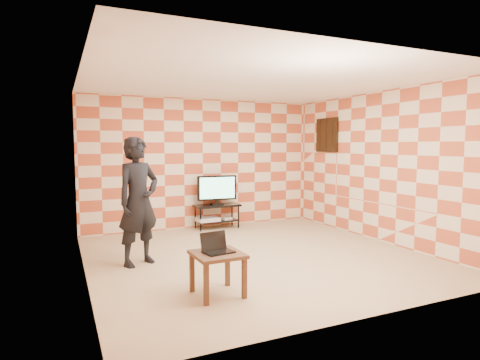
% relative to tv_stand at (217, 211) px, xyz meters
% --- Properties ---
extents(floor, '(5.00, 5.00, 0.00)m').
position_rel_tv_stand_xyz_m(floor, '(-0.21, -2.22, -0.36)').
color(floor, tan).
rests_on(floor, ground).
extents(wall_back, '(5.00, 0.02, 2.70)m').
position_rel_tv_stand_xyz_m(wall_back, '(-0.21, 0.28, 0.99)').
color(wall_back, beige).
rests_on(wall_back, ground).
extents(wall_front, '(5.00, 0.02, 2.70)m').
position_rel_tv_stand_xyz_m(wall_front, '(-0.21, -4.72, 0.99)').
color(wall_front, beige).
rests_on(wall_front, ground).
extents(wall_left, '(0.02, 5.00, 2.70)m').
position_rel_tv_stand_xyz_m(wall_left, '(-2.71, -2.22, 0.99)').
color(wall_left, beige).
rests_on(wall_left, ground).
extents(wall_right, '(0.02, 5.00, 2.70)m').
position_rel_tv_stand_xyz_m(wall_right, '(2.29, -2.22, 0.99)').
color(wall_right, beige).
rests_on(wall_right, ground).
extents(ceiling, '(5.00, 5.00, 0.02)m').
position_rel_tv_stand_xyz_m(ceiling, '(-0.21, -2.22, 2.34)').
color(ceiling, white).
rests_on(ceiling, wall_back).
extents(wall_art, '(0.04, 0.72, 0.72)m').
position_rel_tv_stand_xyz_m(wall_art, '(2.26, -0.67, 1.59)').
color(wall_art, black).
rests_on(wall_art, wall_right).
extents(tv_stand, '(0.95, 0.43, 0.50)m').
position_rel_tv_stand_xyz_m(tv_stand, '(0.00, 0.00, 0.00)').
color(tv_stand, black).
rests_on(tv_stand, floor).
extents(tv, '(0.84, 0.18, 0.61)m').
position_rel_tv_stand_xyz_m(tv, '(0.00, -0.00, 0.47)').
color(tv, black).
rests_on(tv, tv_stand).
extents(dvd_player, '(0.47, 0.34, 0.07)m').
position_rel_tv_stand_xyz_m(dvd_player, '(-0.22, -0.04, -0.15)').
color(dvd_player, silver).
rests_on(dvd_player, tv_stand).
extents(game_console, '(0.23, 0.19, 0.05)m').
position_rel_tv_stand_xyz_m(game_console, '(0.21, -0.02, -0.17)').
color(game_console, silver).
rests_on(game_console, tv_stand).
extents(side_table, '(0.57, 0.57, 0.50)m').
position_rel_tv_stand_xyz_m(side_table, '(-1.35, -3.52, 0.05)').
color(side_table, '#331F14').
rests_on(side_table, floor).
extents(laptop, '(0.37, 0.31, 0.22)m').
position_rel_tv_stand_xyz_m(laptop, '(-1.35, -3.48, 0.19)').
color(laptop, black).
rests_on(laptop, side_table).
extents(person, '(0.80, 0.70, 1.86)m').
position_rel_tv_stand_xyz_m(person, '(-1.95, -1.92, 0.56)').
color(person, black).
rests_on(person, floor).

